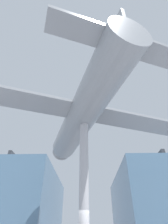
# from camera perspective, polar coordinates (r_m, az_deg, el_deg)

# --- Properties ---
(glass_pavilion_left) EXTENTS (8.14, 15.35, 9.07)m
(glass_pavilion_left) POSITION_cam_1_polar(r_m,az_deg,el_deg) (26.10, -19.60, -27.93)
(glass_pavilion_left) COLOR slate
(glass_pavilion_left) RESTS_ON ground_plane
(glass_pavilion_right) EXTENTS (8.14, 15.35, 9.07)m
(glass_pavilion_right) POSITION_cam_1_polar(r_m,az_deg,el_deg) (25.97, 21.56, -27.53)
(glass_pavilion_right) COLOR slate
(glass_pavilion_right) RESTS_ON ground_plane
(support_pylon_central) EXTENTS (0.48, 0.48, 7.03)m
(support_pylon_central) POSITION_cam_1_polar(r_m,az_deg,el_deg) (9.25, -0.00, -23.22)
(support_pylon_central) COLOR #B7B7BC
(support_pylon_central) RESTS_ON ground_plane
(suspended_airplane) EXTENTS (19.21, 12.95, 3.05)m
(suspended_airplane) POSITION_cam_1_polar(r_m,az_deg,el_deg) (11.25, -0.28, -0.44)
(suspended_airplane) COLOR #93999E
(suspended_airplane) RESTS_ON support_pylon_central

